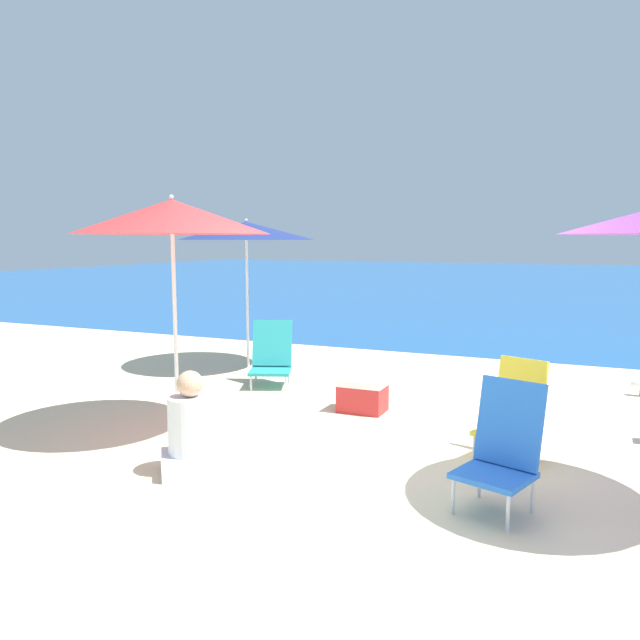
# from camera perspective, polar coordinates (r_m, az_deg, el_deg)

# --- Properties ---
(ground_plane) EXTENTS (60.00, 60.00, 0.00)m
(ground_plane) POSITION_cam_1_polar(r_m,az_deg,el_deg) (5.07, 5.71, -13.29)
(ground_plane) COLOR beige
(sea_water) EXTENTS (60.00, 40.00, 0.01)m
(sea_water) POSITION_cam_1_polar(r_m,az_deg,el_deg) (29.62, 21.04, 3.38)
(sea_water) COLOR #1E5699
(sea_water) RESTS_ON ground
(beach_umbrella_red) EXTENTS (1.78, 1.78, 2.19)m
(beach_umbrella_red) POSITION_cam_1_polar(r_m,az_deg,el_deg) (5.85, -13.38, 9.15)
(beach_umbrella_red) COLOR white
(beach_umbrella_red) RESTS_ON ground
(beach_umbrella_navy) EXTENTS (1.88, 1.88, 2.07)m
(beach_umbrella_navy) POSITION_cam_1_polar(r_m,az_deg,el_deg) (8.72, -6.75, 8.09)
(beach_umbrella_navy) COLOR white
(beach_umbrella_navy) RESTS_ON ground
(beach_chair_teal) EXTENTS (0.68, 0.74, 0.79)m
(beach_chair_teal) POSITION_cam_1_polar(r_m,az_deg,el_deg) (7.74, -4.47, -3.30)
(beach_chair_teal) COLOR silver
(beach_chair_teal) RESTS_ON ground
(beach_chair_yellow) EXTENTS (0.57, 0.62, 0.81)m
(beach_chair_yellow) POSITION_cam_1_polar(r_m,az_deg,el_deg) (5.39, 17.33, -7.95)
(beach_chair_yellow) COLOR silver
(beach_chair_yellow) RESTS_ON ground
(beach_chair_blue) EXTENTS (0.58, 0.61, 0.86)m
(beach_chair_blue) POSITION_cam_1_polar(r_m,az_deg,el_deg) (4.37, 16.36, -11.00)
(beach_chair_blue) COLOR silver
(beach_chair_blue) RESTS_ON ground
(person_seated_near) EXTENTS (0.60, 0.59, 0.80)m
(person_seated_near) POSITION_cam_1_polar(r_m,az_deg,el_deg) (4.94, -11.69, -10.09)
(person_seated_near) COLOR silver
(person_seated_near) RESTS_ON ground
(cooler_box) EXTENTS (0.48, 0.35, 0.35)m
(cooler_box) POSITION_cam_1_polar(r_m,az_deg,el_deg) (6.57, 3.91, -6.85)
(cooler_box) COLOR #B72828
(cooler_box) RESTS_ON ground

